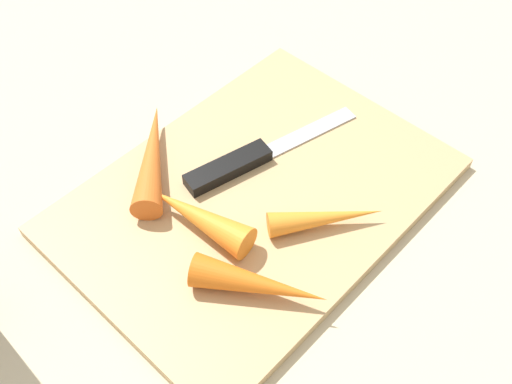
{
  "coord_description": "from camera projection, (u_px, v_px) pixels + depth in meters",
  "views": [
    {
      "loc": [
        -0.27,
        -0.25,
        0.47
      ],
      "look_at": [
        0.0,
        0.0,
        0.01
      ],
      "focal_mm": 42.73,
      "sensor_mm": 36.0,
      "label": 1
    }
  ],
  "objects": [
    {
      "name": "carrot_shortest",
      "position": [
        326.0,
        218.0,
        0.55
      ],
      "size": [
        0.1,
        0.08,
        0.02
      ],
      "primitive_type": "cone",
      "rotation": [
        0.0,
        1.57,
        5.62
      ],
      "color": "orange",
      "rests_on": "cutting_board"
    },
    {
      "name": "carrot_longest",
      "position": [
        152.0,
        155.0,
        0.59
      ],
      "size": [
        0.12,
        0.12,
        0.03
      ],
      "primitive_type": "cone",
      "rotation": [
        0.0,
        1.57,
        0.79
      ],
      "color": "orange",
      "rests_on": "cutting_board"
    },
    {
      "name": "ground_plane",
      "position": [
        256.0,
        200.0,
        0.59
      ],
      "size": [
        1.4,
        1.4,
        0.0
      ],
      "primitive_type": "plane",
      "color": "#C6B793"
    },
    {
      "name": "knife",
      "position": [
        239.0,
        163.0,
        0.6
      ],
      "size": [
        0.2,
        0.07,
        0.01
      ],
      "rotation": [
        0.0,
        0.0,
        6.05
      ],
      "color": "#B7B7BC",
      "rests_on": "cutting_board"
    },
    {
      "name": "carrot_short",
      "position": [
        198.0,
        217.0,
        0.54
      ],
      "size": [
        0.05,
        0.11,
        0.03
      ],
      "primitive_type": "cone",
      "rotation": [
        0.0,
        1.57,
        1.73
      ],
      "color": "orange",
      "rests_on": "cutting_board"
    },
    {
      "name": "cutting_board",
      "position": [
        256.0,
        196.0,
        0.59
      ],
      "size": [
        0.36,
        0.26,
        0.01
      ],
      "primitive_type": "cube",
      "color": "tan",
      "rests_on": "ground_plane"
    },
    {
      "name": "carrot_long",
      "position": [
        259.0,
        284.0,
        0.5
      ],
      "size": [
        0.08,
        0.12,
        0.03
      ],
      "primitive_type": "cone",
      "rotation": [
        0.0,
        1.57,
        5.21
      ],
      "color": "orange",
      "rests_on": "cutting_board"
    }
  ]
}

